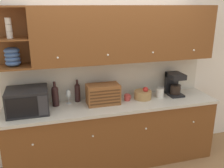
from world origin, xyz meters
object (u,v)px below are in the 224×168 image
Objects in this scene: bread_box at (103,94)px; storage_canister at (160,92)px; wine_bottle at (55,95)px; second_wine_bottle at (77,92)px; microwave at (28,101)px; mug at (127,97)px; fruit_basket at (143,94)px; coffee_maker at (174,83)px; wine_glass at (68,94)px.

storage_canister is at bearing 0.71° from bread_box.
wine_bottle is at bearing 176.48° from storage_canister.
storage_canister is at bearing -8.14° from second_wine_bottle.
wine_bottle is at bearing 19.09° from microwave.
microwave is 0.67m from second_wine_bottle.
mug is 0.38× the size of fruit_basket.
second_wine_bottle is 1.18m from storage_canister.
coffee_maker reaches higher than microwave.
microwave reaches higher than storage_canister.
bread_box is 0.36m from mug.
bread_box is 1.09m from coffee_maker.
coffee_maker is at bearing 12.05° from storage_canister.
wine_bottle is 1.21m from fruit_basket.
bread_box is at bearing -177.81° from fruit_basket.
wine_bottle reaches higher than wine_glass.
second_wine_bottle is at bearing 171.86° from storage_canister.
bread_box is (0.96, 0.02, -0.02)m from microwave.
mug is at bearing -8.11° from wine_glass.
bread_box is at bearing -29.15° from second_wine_bottle.
second_wine_bottle is (0.30, 0.08, -0.01)m from wine_bottle.
bread_box reaches higher than fruit_basket.
microwave is 1.14× the size of bread_box.
wine_glass is 2.16× the size of mug.
second_wine_bottle reaches higher than mug.
wine_glass is at bearing 174.50° from storage_canister.
second_wine_bottle is 3.38× the size of mug.
microwave is 2.05× the size of fruit_basket.
second_wine_bottle is (0.64, 0.19, -0.01)m from microwave.
fruit_basket is at bearing 1.44° from microwave.
wine_glass is at bearing 163.15° from bread_box.
microwave reaches higher than mug.
microwave reaches higher than fruit_basket.
wine_glass reaches higher than fruit_basket.
wine_glass is 0.13m from second_wine_bottle.
storage_canister is 0.43× the size of coffee_maker.
microwave is 0.96m from bread_box.
wine_glass is 0.46m from bread_box.
second_wine_bottle is at bearing 166.91° from mug.
microwave is 2.49× the size of wine_glass.
fruit_basket is at bearing -9.70° from second_wine_bottle.
coffee_maker reaches higher than fruit_basket.
mug is 0.50m from storage_canister.
microwave is 3.44× the size of storage_canister.
bread_box is 4.74× the size of mug.
second_wine_bottle is 2.16× the size of storage_canister.
coffee_maker is at bearing 3.29° from bread_box.
wine_glass is 0.64× the size of second_wine_bottle.
coffee_maker reaches higher than storage_canister.
fruit_basket is at bearing 177.36° from storage_canister.
bread_box is (0.44, -0.13, -0.00)m from wine_glass.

